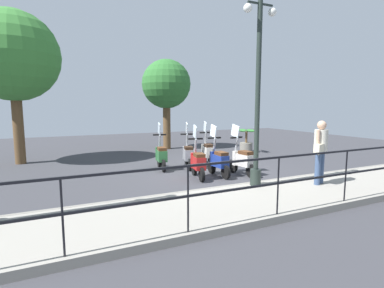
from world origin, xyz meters
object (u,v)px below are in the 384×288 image
(tree_large, at_px, (13,57))
(tree_distant, at_px, (166,85))
(scooter_near_1, at_px, (219,160))
(scooter_near_2, at_px, (198,162))
(pedestrian_with_bag, at_px, (320,147))
(scooter_far_1, at_px, (188,154))
(scooter_far_2, at_px, (161,155))
(lamp_post_near, at_px, (258,101))
(scooter_far_0, at_px, (208,151))
(potted_palm, at_px, (246,143))
(scooter_near_0, at_px, (242,160))

(tree_large, bearing_deg, tree_distant, -78.72)
(tree_large, bearing_deg, scooter_near_1, -131.01)
(tree_large, distance_m, scooter_near_2, 7.56)
(pedestrian_with_bag, height_order, scooter_near_1, pedestrian_with_bag)
(scooter_far_1, bearing_deg, tree_large, 74.02)
(scooter_near_1, xyz_separation_m, scooter_near_2, (0.03, 0.68, 0.00))
(scooter_near_2, bearing_deg, scooter_far_2, 29.63)
(scooter_near_2, distance_m, scooter_far_1, 1.46)
(lamp_post_near, distance_m, pedestrian_with_bag, 1.97)
(scooter_far_0, relative_size, scooter_far_2, 1.00)
(scooter_far_2, bearing_deg, scooter_far_1, -93.46)
(tree_large, height_order, potted_palm, tree_large)
(scooter_far_1, bearing_deg, scooter_far_2, 93.81)
(scooter_near_0, xyz_separation_m, scooter_near_2, (0.21, 1.39, 0.00))
(scooter_far_0, bearing_deg, scooter_near_0, -162.02)
(lamp_post_near, xyz_separation_m, scooter_near_1, (1.74, 0.03, -1.74))
(scooter_far_0, bearing_deg, scooter_far_2, 104.60)
(lamp_post_near, xyz_separation_m, potted_palm, (5.11, -3.39, -1.78))
(scooter_near_2, bearing_deg, tree_large, 56.60)
(potted_palm, xyz_separation_m, scooter_far_0, (-1.68, 2.88, 0.04))
(scooter_near_1, bearing_deg, pedestrian_with_bag, -147.19)
(lamp_post_near, distance_m, scooter_far_1, 3.65)
(scooter_near_1, height_order, scooter_far_1, same)
(potted_palm, relative_size, scooter_near_1, 0.69)
(potted_palm, height_order, scooter_far_0, scooter_far_0)
(lamp_post_near, bearing_deg, scooter_near_1, 1.08)
(scooter_far_1, bearing_deg, scooter_far_0, -56.79)
(tree_large, distance_m, scooter_far_2, 6.28)
(pedestrian_with_bag, distance_m, potted_palm, 6.06)
(tree_large, height_order, scooter_near_1, tree_large)
(scooter_near_2, relative_size, scooter_far_0, 1.00)
(scooter_far_2, bearing_deg, scooter_far_0, -78.64)
(lamp_post_near, relative_size, tree_distant, 1.09)
(scooter_far_0, height_order, scooter_far_2, same)
(pedestrian_with_bag, height_order, scooter_far_0, pedestrian_with_bag)
(tree_distant, distance_m, scooter_near_0, 6.73)
(lamp_post_near, height_order, tree_distant, lamp_post_near)
(scooter_near_1, relative_size, scooter_far_1, 1.00)
(tree_distant, xyz_separation_m, scooter_near_1, (-6.03, 0.64, -2.59))
(scooter_near_2, bearing_deg, scooter_near_0, -87.52)
(tree_distant, relative_size, scooter_far_1, 2.78)
(tree_large, xyz_separation_m, potted_palm, (-1.42, -8.94, -3.36))
(tree_large, relative_size, tree_distant, 1.26)
(scooter_far_0, xyz_separation_m, scooter_far_1, (-0.26, 0.88, 0.00))
(tree_large, relative_size, scooter_near_2, 3.51)
(tree_large, distance_m, potted_palm, 9.66)
(scooter_near_1, bearing_deg, scooter_near_2, 87.61)
(tree_large, relative_size, potted_palm, 5.10)
(tree_distant, xyz_separation_m, potted_palm, (-2.65, -2.79, -2.63))
(scooter_near_2, bearing_deg, potted_palm, -39.54)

